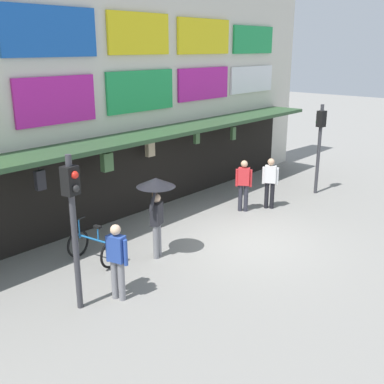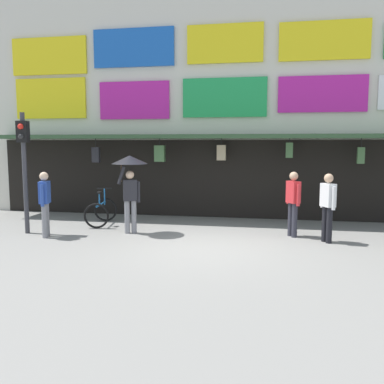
# 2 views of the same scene
# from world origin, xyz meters

# --- Properties ---
(ground_plane) EXTENTS (80.00, 80.00, 0.00)m
(ground_plane) POSITION_xyz_m (0.00, 0.00, 0.00)
(ground_plane) COLOR gray
(shopfront) EXTENTS (18.00, 2.60, 8.00)m
(shopfront) POSITION_xyz_m (-0.00, 4.57, 3.96)
(shopfront) COLOR beige
(shopfront) RESTS_ON ground
(traffic_light_near) EXTENTS (0.31, 0.34, 3.20)m
(traffic_light_near) POSITION_xyz_m (-4.92, 0.64, 2.14)
(traffic_light_near) COLOR #38383D
(traffic_light_near) RESTS_ON ground
(bicycle_parked) EXTENTS (0.89, 1.26, 1.05)m
(bicycle_parked) POSITION_xyz_m (-3.43, 2.12, 0.39)
(bicycle_parked) COLOR black
(bicycle_parked) RESTS_ON ground
(pedestrian_with_umbrella) EXTENTS (0.96, 0.96, 2.08)m
(pedestrian_with_umbrella) POSITION_xyz_m (-2.19, 1.16, 1.64)
(pedestrian_with_umbrella) COLOR gray
(pedestrian_with_umbrella) RESTS_ON ground
(pedestrian_in_red) EXTENTS (0.37, 0.47, 1.68)m
(pedestrian_in_red) POSITION_xyz_m (2.06, 1.52, 0.95)
(pedestrian_in_red) COLOR #2D2D38
(pedestrian_in_red) RESTS_ON ground
(pedestrian_in_blue) EXTENTS (0.37, 0.48, 1.68)m
(pedestrian_in_blue) POSITION_xyz_m (2.85, 1.03, 0.95)
(pedestrian_in_blue) COLOR black
(pedestrian_in_blue) RESTS_ON ground
(pedestrian_in_black) EXTENTS (0.30, 0.52, 1.68)m
(pedestrian_in_black) POSITION_xyz_m (-4.18, 0.31, 0.95)
(pedestrian_in_black) COLOR gray
(pedestrian_in_black) RESTS_ON ground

